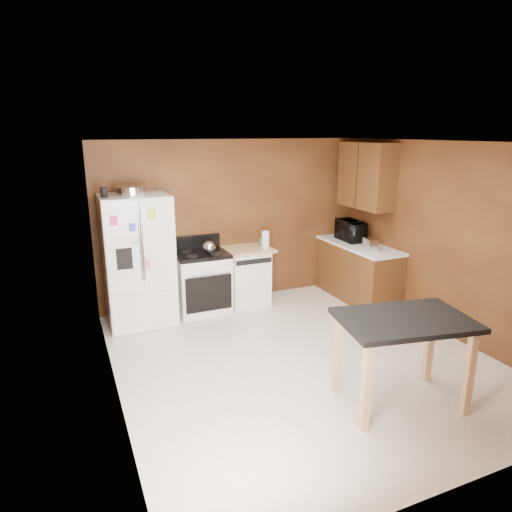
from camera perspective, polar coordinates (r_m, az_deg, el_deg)
floor at (r=5.58m, az=5.75°, el=-12.64°), size 4.50×4.50×0.00m
ceiling at (r=4.93m, az=6.55°, el=13.93°), size 4.50×4.50×0.00m
wall_back at (r=7.11m, az=-2.78°, el=4.29°), size 4.20×0.00×4.20m
wall_front at (r=3.46m, az=24.88°, el=-9.43°), size 4.20×0.00×4.20m
wall_left at (r=4.51m, az=-17.87°, el=-3.03°), size 0.00×4.50×4.50m
wall_right at (r=6.39m, az=22.79°, el=1.83°), size 0.00×4.50×4.50m
roasting_pan at (r=6.30m, az=-15.22°, el=7.92°), size 0.44×0.44×0.11m
pen_cup at (r=6.12m, az=-18.48°, el=7.56°), size 0.09×0.09×0.13m
kettle at (r=6.61m, az=-5.90°, el=1.09°), size 0.18×0.18×0.18m
paper_towel at (r=6.90m, az=1.19°, el=2.04°), size 0.14×0.14×0.27m
green_canister at (r=7.10m, az=0.84°, el=1.80°), size 0.12×0.12×0.12m
toaster at (r=6.99m, az=14.12°, el=1.44°), size 0.20×0.27×0.18m
microwave at (r=7.53m, az=11.76°, el=3.04°), size 0.38×0.55×0.30m
refrigerator at (r=6.45m, az=-14.51°, el=-0.55°), size 0.90×0.80×1.80m
gas_range at (r=6.82m, az=-6.78°, el=-3.15°), size 0.76×0.68×1.10m
dishwasher at (r=7.07m, az=-1.23°, el=-2.45°), size 0.78×0.63×0.89m
right_cabinets at (r=7.38m, az=12.91°, el=1.61°), size 0.63×1.58×2.45m
island at (r=4.63m, az=17.99°, el=-8.95°), size 1.36×1.03×0.91m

